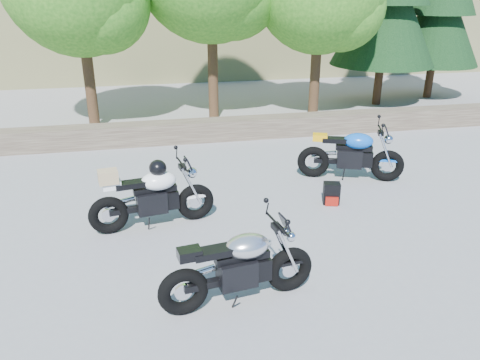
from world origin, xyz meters
name	(u,v)px	position (x,y,z in m)	size (l,w,h in m)	color
ground	(241,257)	(0.00, 0.00, 0.00)	(90.00, 90.00, 0.00)	gray
stone_wall	(195,131)	(0.00, 5.50, 0.25)	(22.00, 0.55, 0.50)	#4B3E32
silver_bike	(239,267)	(-0.21, -0.96, 0.47)	(1.93, 0.61, 0.97)	black
white_bike	(152,195)	(-1.15, 1.19, 0.54)	(1.97, 0.62, 1.09)	black
blue_bike	(351,155)	(2.70, 2.40, 0.50)	(1.97, 0.93, 1.03)	black
backpack	(331,194)	(1.91, 1.41, 0.18)	(0.32, 0.30, 0.38)	black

